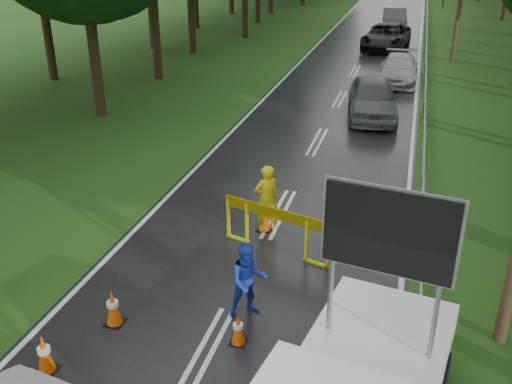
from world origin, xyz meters
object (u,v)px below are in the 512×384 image
(queue_car_first, at_px, (372,98))
(queue_car_fourth, at_px, (395,19))
(civilian, at_px, (248,281))
(queue_car_third, at_px, (386,37))
(queue_car_second, at_px, (399,69))
(barrier, at_px, (276,219))
(officer, at_px, (266,199))

(queue_car_first, xyz_separation_m, queue_car_fourth, (-0.35, 23.65, -0.01))
(civilian, bearing_deg, queue_car_fourth, 58.76)
(civilian, xyz_separation_m, queue_car_third, (0.74, 29.45, 0.00))
(queue_car_first, bearing_deg, queue_car_fourth, 83.66)
(queue_car_second, bearing_deg, queue_car_fourth, 93.75)
(barrier, relative_size, queue_car_fourth, 0.56)
(queue_car_first, bearing_deg, officer, -106.31)
(queue_car_first, distance_m, queue_car_third, 15.31)
(barrier, bearing_deg, civilian, -71.86)
(queue_car_first, height_order, queue_car_fourth, queue_car_first)
(barrier, height_order, officer, officer)
(civilian, xyz_separation_m, queue_car_second, (1.94, 20.55, -0.13))
(civilian, relative_size, queue_car_first, 0.34)
(queue_car_second, height_order, queue_car_fourth, queue_car_fourth)
(officer, distance_m, queue_car_second, 17.23)
(queue_car_third, relative_size, queue_car_fourth, 1.19)
(queue_car_third, bearing_deg, civilian, -86.98)
(officer, bearing_deg, civilian, 56.56)
(queue_car_second, distance_m, queue_car_fourth, 17.29)
(civilian, bearing_deg, queue_car_second, 54.61)
(queue_car_first, height_order, queue_car_third, queue_car_first)
(barrier, distance_m, queue_car_third, 26.96)
(queue_car_second, relative_size, queue_car_third, 0.80)
(queue_car_third, bearing_deg, officer, -88.36)
(officer, xyz_separation_m, civilian, (0.54, -3.50, -0.10))
(barrier, xyz_separation_m, queue_car_first, (1.22, 11.65, -0.07))
(queue_car_second, height_order, queue_car_third, queue_car_third)
(barrier, xyz_separation_m, civilian, (0.05, -2.50, -0.09))
(civilian, bearing_deg, queue_car_third, 58.57)
(civilian, distance_m, queue_car_second, 20.64)
(civilian, relative_size, queue_car_second, 0.35)
(queue_car_second, xyz_separation_m, queue_car_fourth, (-1.12, 17.25, 0.13))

